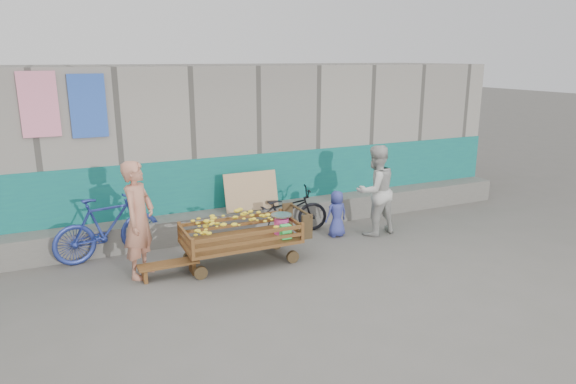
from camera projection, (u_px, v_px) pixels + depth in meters
name	position (u px, v px, depth m)	size (l,w,h in m)	color
ground	(287.00, 282.00, 7.41)	(80.00, 80.00, 0.00)	#5B5952
building_wall	(206.00, 141.00, 10.60)	(12.00, 3.50, 3.00)	gray
banana_cart	(239.00, 229.00, 7.94)	(1.95, 0.89, 0.83)	brown
bench	(169.00, 267.00, 7.55)	(0.88, 0.26, 0.22)	brown
vendor_man	(139.00, 220.00, 7.44)	(0.63, 0.42, 1.74)	tan
woman	(375.00, 190.00, 9.24)	(0.80, 0.62, 1.65)	beige
child	(337.00, 214.00, 9.22)	(0.41, 0.27, 0.85)	#343C8D
bicycle_dark	(284.00, 210.00, 9.46)	(0.55, 1.59, 0.83)	black
bicycle_blue	(108.00, 227.00, 8.19)	(0.48, 1.71, 1.03)	#283993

